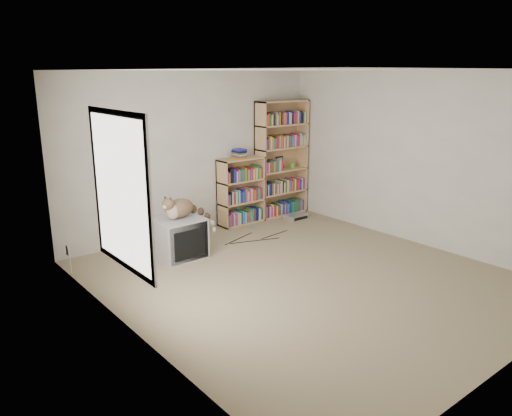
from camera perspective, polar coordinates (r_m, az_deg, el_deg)
floor at (r=6.31m, az=5.53°, el=-7.91°), size 4.50×5.00×0.01m
wall_back at (r=7.88m, az=-7.11°, el=6.19°), size 4.50×0.02×2.50m
wall_left at (r=4.67m, az=-14.20°, el=-0.44°), size 0.02×5.00×2.50m
wall_right at (r=7.66m, az=17.95°, el=5.31°), size 0.02×5.00×2.50m
ceiling at (r=5.81m, az=6.18°, el=15.41°), size 4.50×5.00×0.02m
window at (r=4.82m, az=-15.20°, el=1.80°), size 0.02×1.22×1.52m
crt_tv at (r=6.93m, az=-8.93°, el=-3.42°), size 0.66×0.60×0.56m
cat at (r=6.89m, az=-8.19°, el=-0.25°), size 0.76×0.49×0.56m
bookcase_tall at (r=8.82m, az=2.86°, el=5.27°), size 1.01×0.30×2.01m
bookcase_short at (r=8.35m, az=-1.77°, el=1.66°), size 0.81×0.30×1.11m
book_stack at (r=8.18m, az=-1.95°, el=6.21°), size 0.18×0.24×0.15m
green_mug at (r=8.99m, az=4.13°, el=4.91°), size 0.09×0.09×0.09m
framed_print at (r=8.91m, az=2.72°, el=5.23°), size 0.16×0.05×0.21m
dvd_player at (r=8.72m, az=4.57°, el=-1.00°), size 0.36×0.26×0.08m
wall_outlet at (r=6.70m, az=-20.73°, el=-4.55°), size 0.01×0.08×0.13m
floor_cables at (r=7.54m, az=-1.22°, el=-3.88°), size 1.20×0.70×0.01m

